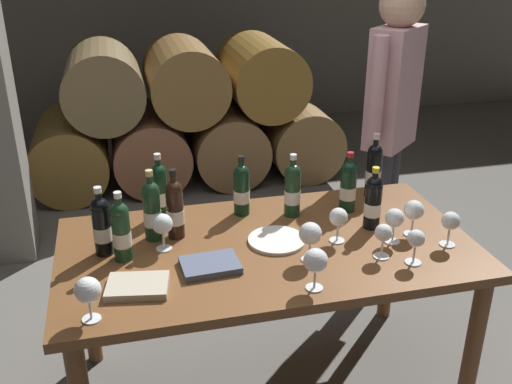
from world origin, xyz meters
TOP-DOWN VIEW (x-y plane):
  - barrel_stack at (-0.00, 2.60)m, footprint 2.49×0.90m
  - dining_table at (0.00, 0.00)m, footprint 1.70×0.90m
  - wine_bottle_0 at (-0.45, 0.16)m, footprint 0.07×0.07m
  - wine_bottle_1 at (-0.04, 0.31)m, footprint 0.07×0.07m
  - wine_bottle_2 at (0.61, 0.34)m, footprint 0.07×0.07m
  - wine_bottle_3 at (0.48, 0.04)m, footprint 0.07×0.07m
  - wine_bottle_4 at (-0.65, 0.09)m, footprint 0.07×0.07m
  - wine_bottle_5 at (-0.36, 0.16)m, footprint 0.07×0.07m
  - wine_bottle_6 at (-0.40, 0.36)m, footprint 0.07×0.07m
  - wine_bottle_7 at (0.18, 0.24)m, footprint 0.07×0.07m
  - wine_bottle_8 at (-0.58, 0.02)m, footprint 0.07×0.07m
  - wine_bottle_9 at (0.44, 0.22)m, footprint 0.07×0.07m
  - wine_glass_0 at (0.13, -0.16)m, footprint 0.09×0.09m
  - wine_glass_1 at (0.41, -0.20)m, footprint 0.07×0.07m
  - wine_glass_2 at (0.72, -0.18)m, footprint 0.08×0.08m
  - wine_glass_3 at (0.29, -0.04)m, footprint 0.08×0.08m
  - wine_glass_4 at (0.51, -0.10)m, footprint 0.08×0.08m
  - wine_glass_5 at (0.08, -0.35)m, footprint 0.09×0.09m
  - wine_glass_6 at (-0.42, 0.06)m, footprint 0.08×0.08m
  - wine_glass_7 at (-0.70, -0.35)m, footprint 0.09×0.09m
  - wine_glass_8 at (0.51, -0.28)m, footprint 0.07×0.07m
  - wine_glass_9 at (0.62, -0.06)m, footprint 0.09×0.09m
  - tasting_notebook at (-0.54, -0.21)m, footprint 0.24×0.20m
  - leather_ledger at (-0.26, -0.13)m, footprint 0.23×0.17m
  - serving_plate at (0.04, 0.01)m, footprint 0.24×0.24m
  - sommelier_presenting at (0.89, 0.75)m, footprint 0.40×0.35m

SIDE VIEW (x-z plane):
  - barrel_stack at x=0.00m, z-range -0.04..1.11m
  - dining_table at x=0.00m, z-range 0.29..1.05m
  - serving_plate at x=0.04m, z-range 0.76..0.77m
  - tasting_notebook at x=-0.54m, z-range 0.76..0.79m
  - leather_ledger at x=-0.26m, z-range 0.76..0.79m
  - wine_glass_8 at x=0.51m, z-range 0.79..0.93m
  - wine_glass_1 at x=0.41m, z-range 0.79..0.93m
  - wine_glass_2 at x=0.72m, z-range 0.79..0.94m
  - wine_glass_3 at x=0.29m, z-range 0.79..0.94m
  - wine_glass_4 at x=0.51m, z-range 0.79..0.94m
  - wine_glass_6 at x=-0.42m, z-range 0.79..0.95m
  - wine_glass_9 at x=0.62m, z-range 0.79..0.95m
  - wine_glass_7 at x=-0.70m, z-range 0.79..0.95m
  - wine_glass_5 at x=0.08m, z-range 0.79..0.95m
  - wine_glass_0 at x=0.13m, z-range 0.79..0.96m
  - wine_bottle_1 at x=-0.04m, z-range 0.74..1.02m
  - wine_bottle_3 at x=0.48m, z-range 0.74..1.02m
  - wine_bottle_9 at x=0.44m, z-range 0.74..1.03m
  - wine_bottle_8 at x=-0.58m, z-range 0.74..1.03m
  - wine_bottle_4 at x=-0.65m, z-range 0.74..1.03m
  - wine_bottle_7 at x=0.18m, z-range 0.74..1.03m
  - wine_bottle_6 at x=-0.40m, z-range 0.74..1.04m
  - wine_bottle_5 at x=-0.36m, z-range 0.74..1.04m
  - wine_bottle_0 at x=-0.45m, z-range 0.74..1.05m
  - wine_bottle_2 at x=0.61m, z-range 0.74..1.06m
  - sommelier_presenting at x=0.89m, z-range 0.19..1.90m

